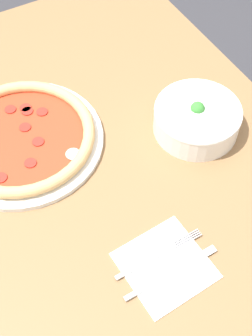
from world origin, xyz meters
TOP-DOWN VIEW (x-y plane):
  - ground_plane at (0.00, 0.00)m, footprint 8.00×8.00m
  - dining_table at (0.00, 0.00)m, footprint 1.26×0.81m
  - pizza at (-0.16, -0.16)m, footprint 0.36×0.36m
  - bowl at (-0.01, 0.20)m, footprint 0.19×0.19m
  - napkin at (0.24, -0.04)m, footprint 0.16×0.16m
  - fork at (0.22, -0.04)m, footprint 0.02×0.19m
  - knife at (0.26, -0.05)m, footprint 0.02×0.20m

SIDE VIEW (x-z plane):
  - ground_plane at x=0.00m, z-range 0.00..0.00m
  - dining_table at x=0.00m, z-range 0.26..0.98m
  - napkin at x=0.24m, z-range 0.72..0.73m
  - knife at x=0.26m, z-range 0.73..0.73m
  - fork at x=0.22m, z-range 0.73..0.73m
  - pizza at x=-0.16m, z-range 0.72..0.76m
  - bowl at x=-0.01m, z-range 0.72..0.80m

